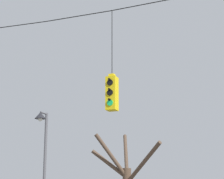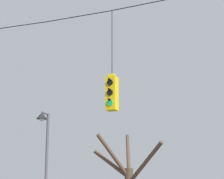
{
  "view_description": "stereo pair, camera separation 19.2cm",
  "coord_description": "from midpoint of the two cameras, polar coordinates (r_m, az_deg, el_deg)",
  "views": [
    {
      "loc": [
        6.33,
        -13.32,
        1.64
      ],
      "look_at": [
        1.31,
        -0.45,
        5.18
      ],
      "focal_mm": 70.0,
      "sensor_mm": 36.0,
      "label": 1
    },
    {
      "loc": [
        6.5,
        -13.25,
        1.64
      ],
      "look_at": [
        1.31,
        -0.45,
        5.18
      ],
      "focal_mm": 70.0,
      "sensor_mm": 36.0,
      "label": 2
    }
  ],
  "objects": [
    {
      "name": "traffic_light_near_right_pole",
      "position": [
        14.24,
        -0.39,
        -0.43
      ],
      "size": [
        0.34,
        0.58,
        3.5
      ],
      "color": "yellow"
    },
    {
      "name": "street_lamp",
      "position": [
        18.5,
        -9.37,
        -7.32
      ],
      "size": [
        0.47,
        0.81,
        5.3
      ],
      "color": "#515156",
      "rests_on": "ground_plane"
    },
    {
      "name": "span_wire",
      "position": [
        15.75,
        -4.87,
        9.99
      ],
      "size": [
        17.93,
        0.03,
        0.46
      ],
      "color": "black"
    }
  ]
}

